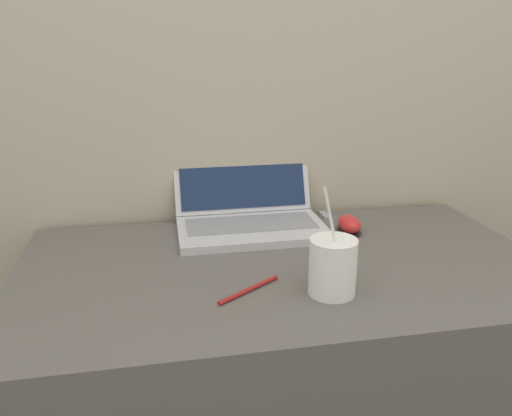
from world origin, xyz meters
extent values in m
cube|color=#BCB299|center=(0.00, 0.68, 1.25)|extent=(7.00, 0.04, 2.50)
cube|color=#5B5651|center=(0.00, 0.32, 0.38)|extent=(1.17, 0.64, 0.77)
cube|color=silver|center=(-0.04, 0.51, 0.78)|extent=(0.37, 0.22, 0.02)
cube|color=gray|center=(-0.04, 0.53, 0.79)|extent=(0.33, 0.12, 0.00)
cube|color=silver|center=(-0.04, 0.67, 0.90)|extent=(0.37, 0.10, 0.22)
cube|color=#19284C|center=(-0.04, 0.66, 0.90)|extent=(0.34, 0.08, 0.20)
cylinder|color=white|center=(0.06, 0.17, 0.83)|extent=(0.09, 0.09, 0.11)
cylinder|color=black|center=(0.06, 0.17, 0.88)|extent=(0.08, 0.08, 0.01)
cylinder|color=white|center=(0.05, 0.16, 0.90)|extent=(0.04, 0.03, 0.18)
ellipsoid|color=black|center=(0.21, 0.48, 0.77)|extent=(0.06, 0.09, 0.01)
ellipsoid|color=red|center=(0.21, 0.48, 0.79)|extent=(0.05, 0.09, 0.04)
cube|color=#99999E|center=(0.19, 0.60, 0.77)|extent=(0.02, 0.06, 0.01)
cylinder|color=#A51E1E|center=(-0.10, 0.20, 0.77)|extent=(0.13, 0.09, 0.01)
camera|label=1|loc=(-0.25, -0.66, 1.23)|focal=35.00mm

